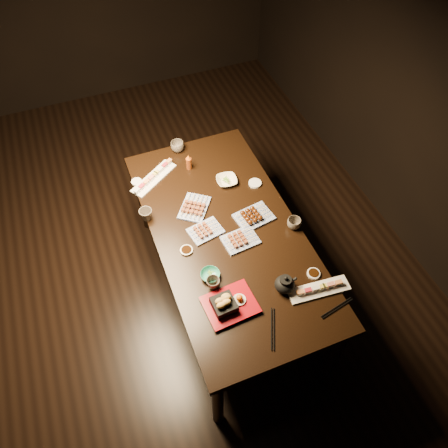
{
  "coord_description": "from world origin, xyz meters",
  "views": [
    {
      "loc": [
        -0.17,
        -1.9,
        2.96
      ],
      "look_at": [
        0.46,
        -0.3,
        0.77
      ],
      "focal_mm": 35.0,
      "sensor_mm": 36.0,
      "label": 1
    }
  ],
  "objects": [
    {
      "name": "teacup_mid_right",
      "position": [
        0.87,
        -0.47,
        0.79
      ],
      "size": [
        0.09,
        0.09,
        0.07
      ],
      "primitive_type": "imported",
      "rotation": [
        0.0,
        0.0,
        0.01
      ],
      "color": "brown",
      "rests_on": "dining_table"
    },
    {
      "name": "edamame_bowl_green",
      "position": [
        0.24,
        -0.63,
        0.77
      ],
      "size": [
        0.15,
        0.15,
        0.04
      ],
      "primitive_type": "imported",
      "rotation": [
        0.0,
        0.0,
        0.45
      ],
      "color": "teal",
      "rests_on": "dining_table"
    },
    {
      "name": "condiment_bottle",
      "position": [
        0.42,
        0.28,
        0.81
      ],
      "size": [
        0.05,
        0.05,
        0.12
      ],
      "primitive_type": "cylinder",
      "rotation": [
        0.0,
        0.0,
        0.19
      ],
      "color": "maroon",
      "rests_on": "dining_table"
    },
    {
      "name": "yakitori_plate_left",
      "position": [
        0.33,
        -0.1,
        0.78
      ],
      "size": [
        0.27,
        0.29,
        0.06
      ],
      "primitive_type": null,
      "rotation": [
        0.0,
        0.0,
        0.94
      ],
      "color": "#828EB6",
      "rests_on": "dining_table"
    },
    {
      "name": "tsukune_plate",
      "position": [
        0.66,
        -0.31,
        0.78
      ],
      "size": [
        0.26,
        0.21,
        0.06
      ],
      "primitive_type": null,
      "rotation": [
        0.0,
        0.0,
        0.16
      ],
      "color": "#828EB6",
      "rests_on": "dining_table"
    },
    {
      "name": "sauce_dish_se",
      "position": [
        0.81,
        -0.83,
        0.76
      ],
      "size": [
        0.09,
        0.09,
        0.01
      ],
      "primitive_type": "cylinder",
      "rotation": [
        0.0,
        0.0,
        0.22
      ],
      "color": "white",
      "rests_on": "dining_table"
    },
    {
      "name": "teacup_far_right",
      "position": [
        0.4,
        0.48,
        0.79
      ],
      "size": [
        0.11,
        0.11,
        0.08
      ],
      "primitive_type": "imported",
      "rotation": [
        0.0,
        0.0,
        0.15
      ],
      "color": "brown",
      "rests_on": "dining_table"
    },
    {
      "name": "teapot",
      "position": [
        0.61,
        -0.86,
        0.81
      ],
      "size": [
        0.15,
        0.15,
        0.12
      ],
      "primitive_type": null,
      "rotation": [
        0.0,
        0.0,
        0.06
      ],
      "color": "black",
      "rests_on": "dining_table"
    },
    {
      "name": "sauce_dish_east",
      "position": [
        0.79,
        -0.04,
        0.76
      ],
      "size": [
        0.1,
        0.1,
        0.02
      ],
      "primitive_type": "cylinder",
      "rotation": [
        0.0,
        0.0,
        -0.15
      ],
      "color": "white",
      "rests_on": "dining_table"
    },
    {
      "name": "sauce_dish_west",
      "position": [
        0.17,
        -0.4,
        0.76
      ],
      "size": [
        0.1,
        0.1,
        0.01
      ],
      "primitive_type": "cylinder",
      "rotation": [
        0.0,
        0.0,
        0.23
      ],
      "color": "white",
      "rests_on": "dining_table"
    },
    {
      "name": "ground",
      "position": [
        0.0,
        0.0,
        0.0
      ],
      "size": [
        5.0,
        5.0,
        0.0
      ],
      "primitive_type": "plane",
      "color": "black",
      "rests_on": "ground"
    },
    {
      "name": "sushi_platter_near",
      "position": [
        0.79,
        -0.94,
        0.77
      ],
      "size": [
        0.37,
        0.13,
        0.04
      ],
      "primitive_type": null,
      "rotation": [
        0.0,
        0.0,
        -0.1
      ],
      "color": "white",
      "rests_on": "dining_table"
    },
    {
      "name": "teacup_near_left",
      "position": [
        0.23,
        -0.7,
        0.79
      ],
      "size": [
        0.09,
        0.09,
        0.07
      ],
      "primitive_type": "imported",
      "rotation": [
        0.0,
        0.0,
        0.14
      ],
      "color": "brown",
      "rests_on": "dining_table"
    },
    {
      "name": "sushi_platter_far",
      "position": [
        0.15,
        0.26,
        0.77
      ],
      "size": [
        0.37,
        0.3,
        0.05
      ],
      "primitive_type": null,
      "rotation": [
        0.0,
        0.0,
        3.74
      ],
      "color": "white",
      "rests_on": "dining_table"
    },
    {
      "name": "chopsticks_se",
      "position": [
        0.83,
        -1.08,
        0.75
      ],
      "size": [
        0.22,
        0.06,
        0.01
      ],
      "primitive_type": null,
      "rotation": [
        0.0,
        0.0,
        0.19
      ],
      "color": "black",
      "rests_on": "dining_table"
    },
    {
      "name": "yakitori_plate_center",
      "position": [
        0.33,
        -0.3,
        0.78
      ],
      "size": [
        0.23,
        0.19,
        0.05
      ],
      "primitive_type": null,
      "rotation": [
        0.0,
        0.0,
        0.2
      ],
      "color": "#828EB6",
      "rests_on": "dining_table"
    },
    {
      "name": "sauce_dish_nw",
      "position": [
        0.03,
        0.28,
        0.76
      ],
      "size": [
        0.1,
        0.1,
        0.01
      ],
      "primitive_type": "cylinder",
      "rotation": [
        0.0,
        0.0,
        0.56
      ],
      "color": "white",
      "rests_on": "dining_table"
    },
    {
      "name": "yakitori_plate_right",
      "position": [
        0.51,
        -0.45,
        0.78
      ],
      "size": [
        0.23,
        0.18,
        0.05
      ],
      "primitive_type": null,
      "rotation": [
        0.0,
        0.0,
        0.1
      ],
      "color": "#828EB6",
      "rests_on": "dining_table"
    },
    {
      "name": "chopsticks_near",
      "position": [
        0.44,
        -1.06,
        0.75
      ],
      "size": [
        0.13,
        0.23,
        0.01
      ],
      "primitive_type": null,
      "rotation": [
        0.0,
        0.0,
        1.13
      ],
      "color": "black",
      "rests_on": "dining_table"
    },
    {
      "name": "teacup_far_left",
      "position": [
        0.01,
        -0.06,
        0.79
      ],
      "size": [
        0.12,
        0.12,
        0.08
      ],
      "primitive_type": "imported",
      "rotation": [
        0.0,
        0.0,
        0.58
      ],
      "color": "brown",
      "rests_on": "dining_table"
    },
    {
      "name": "edamame_bowl_cream",
      "position": [
        0.61,
        0.05,
        0.77
      ],
      "size": [
        0.16,
        0.16,
        0.03
      ],
      "primitive_type": "imported",
      "rotation": [
        0.0,
        0.0,
        -0.11
      ],
      "color": "#F0E3C4",
      "rests_on": "dining_table"
    },
    {
      "name": "tempura_tray",
      "position": [
        0.28,
        -0.85,
        0.8
      ],
      "size": [
        0.3,
        0.25,
        0.1
      ],
      "primitive_type": null,
      "rotation": [
        0.0,
        0.0,
        0.06
      ],
      "color": "black",
      "rests_on": "dining_table"
    },
    {
      "name": "dining_table",
      "position": [
        0.46,
        -0.35,
        0.38
      ],
      "size": [
        1.18,
        1.92,
        0.75
      ],
      "primitive_type": "cube",
      "rotation": [
        0.0,
        0.0,
        0.16
      ],
      "color": "black",
      "rests_on": "ground"
    }
  ]
}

